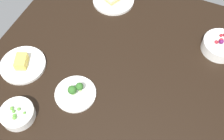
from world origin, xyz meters
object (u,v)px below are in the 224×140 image
object	(u,v)px
bowl_berries	(221,45)
plate_cheese	(23,64)
bowl_peas	(17,114)
plate_broccoli	(75,93)

from	to	relation	value
bowl_berries	plate_cheese	bearing A→B (deg)	119.45
bowl_peas	plate_broccoli	distance (cm)	24.21
bowl_peas	bowl_berries	bearing A→B (deg)	-45.30
plate_cheese	bowl_peas	size ratio (longest dim) A/B	1.49
plate_broccoli	plate_cheese	bearing A→B (deg)	82.98
plate_cheese	plate_broccoli	world-z (taller)	plate_broccoli
bowl_berries	plate_broccoli	bearing A→B (deg)	133.60
bowl_peas	bowl_berries	distance (cm)	93.81
plate_cheese	bowl_berries	world-z (taller)	bowl_berries
plate_cheese	bowl_berries	xyz separation A→B (cm)	(44.54, -78.89, 1.72)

